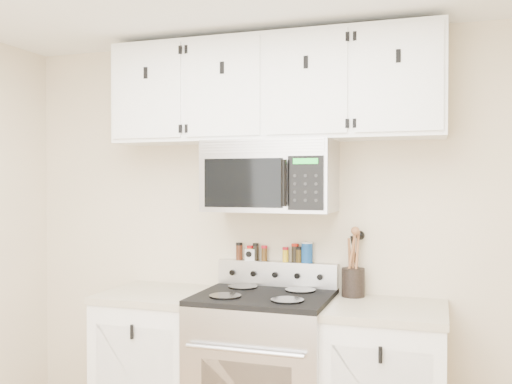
# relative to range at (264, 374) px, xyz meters

# --- Properties ---
(back_wall) EXTENTS (3.50, 0.01, 2.50)m
(back_wall) POSITION_rel_range_xyz_m (0.00, 0.32, 0.76)
(back_wall) COLOR beige
(back_wall) RESTS_ON floor
(range) EXTENTS (0.76, 0.65, 1.10)m
(range) POSITION_rel_range_xyz_m (0.00, 0.00, 0.00)
(range) COLOR #B7B7BA
(range) RESTS_ON floor
(base_cabinet_left) EXTENTS (0.64, 0.62, 0.92)m
(base_cabinet_left) POSITION_rel_range_xyz_m (-0.69, 0.02, -0.03)
(base_cabinet_left) COLOR white
(base_cabinet_left) RESTS_ON floor
(microwave) EXTENTS (0.76, 0.44, 0.42)m
(microwave) POSITION_rel_range_xyz_m (0.00, 0.13, 1.14)
(microwave) COLOR #9E9EA3
(microwave) RESTS_ON back_wall
(upper_cabinets) EXTENTS (2.00, 0.35, 0.62)m
(upper_cabinets) POSITION_rel_range_xyz_m (-0.00, 0.15, 1.66)
(upper_cabinets) COLOR white
(upper_cabinets) RESTS_ON back_wall
(utensil_crock) EXTENTS (0.13, 0.13, 0.39)m
(utensil_crock) POSITION_rel_range_xyz_m (0.48, 0.23, 0.53)
(utensil_crock) COLOR black
(utensil_crock) RESTS_ON base_cabinet_right
(kitchen_timer) EXTENTS (0.07, 0.06, 0.07)m
(kitchen_timer) POSITION_rel_range_xyz_m (-0.18, 0.28, 0.65)
(kitchen_timer) COLOR silver
(kitchen_timer) RESTS_ON range
(salt_canister) EXTENTS (0.07, 0.07, 0.13)m
(salt_canister) POSITION_rel_range_xyz_m (0.19, 0.28, 0.68)
(salt_canister) COLOR navy
(salt_canister) RESTS_ON range
(spice_jar_0) EXTENTS (0.04, 0.04, 0.11)m
(spice_jar_0) POSITION_rel_range_xyz_m (-0.25, 0.28, 0.67)
(spice_jar_0) COLOR #452010
(spice_jar_0) RESTS_ON range
(spice_jar_1) EXTENTS (0.04, 0.04, 0.09)m
(spice_jar_1) POSITION_rel_range_xyz_m (-0.18, 0.28, 0.66)
(spice_jar_1) COLOR #C78017
(spice_jar_1) RESTS_ON range
(spice_jar_2) EXTENTS (0.04, 0.04, 0.11)m
(spice_jar_2) POSITION_rel_range_xyz_m (-0.14, 0.28, 0.67)
(spice_jar_2) COLOR black
(spice_jar_2) RESTS_ON range
(spice_jar_3) EXTENTS (0.04, 0.04, 0.10)m
(spice_jar_3) POSITION_rel_range_xyz_m (-0.09, 0.28, 0.66)
(spice_jar_3) COLOR #462D11
(spice_jar_3) RESTS_ON range
(spice_jar_4) EXTENTS (0.04, 0.04, 0.09)m
(spice_jar_4) POSITION_rel_range_xyz_m (0.05, 0.28, 0.66)
(spice_jar_4) COLOR gold
(spice_jar_4) RESTS_ON range
(spice_jar_5) EXTENTS (0.04, 0.04, 0.12)m
(spice_jar_5) POSITION_rel_range_xyz_m (0.11, 0.28, 0.67)
(spice_jar_5) COLOR black
(spice_jar_5) RESTS_ON range
(spice_jar_6) EXTENTS (0.04, 0.04, 0.10)m
(spice_jar_6) POSITION_rel_range_xyz_m (0.14, 0.28, 0.66)
(spice_jar_6) COLOR #3F2E0F
(spice_jar_6) RESTS_ON range
(spice_jar_7) EXTENTS (0.04, 0.04, 0.10)m
(spice_jar_7) POSITION_rel_range_xyz_m (0.19, 0.28, 0.66)
(spice_jar_7) COLOR orange
(spice_jar_7) RESTS_ON range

